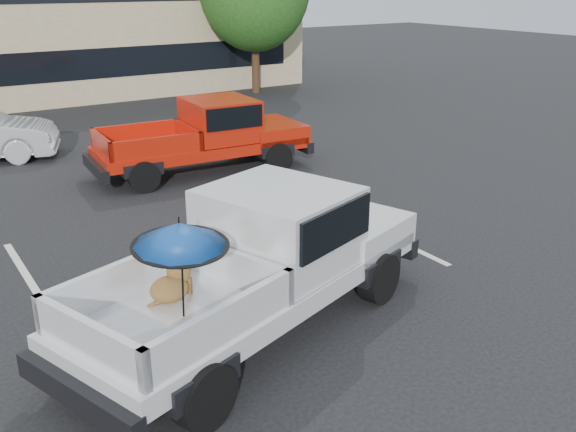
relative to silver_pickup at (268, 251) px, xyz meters
name	(u,v)px	position (x,y,z in m)	size (l,w,h in m)	color
ground	(282,300)	(0.47, 0.38, -1.05)	(90.00, 90.00, 0.00)	black
stripe_left	(41,299)	(-2.53, 2.38, -1.05)	(0.12, 5.00, 0.01)	silver
stripe_right	(355,221)	(3.47, 2.38, -1.05)	(0.12, 5.00, 0.01)	silver
motel_building	(43,11)	(2.47, 21.37, 2.15)	(20.40, 8.40, 6.30)	tan
silver_pickup	(268,251)	(0.00, 0.00, 0.00)	(6.02, 3.68, 2.06)	black
red_pickup	(214,132)	(2.82, 7.10, -0.09)	(5.44, 2.26, 1.76)	black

